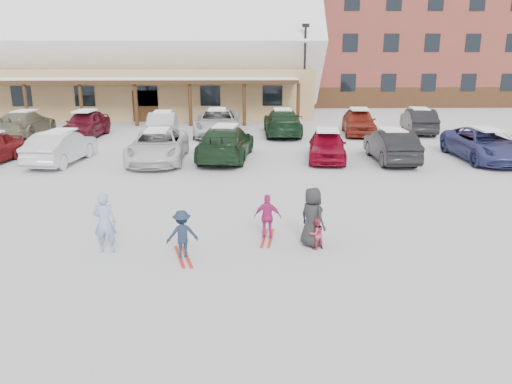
{
  "coord_description": "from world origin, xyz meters",
  "views": [
    {
      "loc": [
        -0.03,
        -12.76,
        4.93
      ],
      "look_at": [
        0.3,
        1.0,
        1.0
      ],
      "focal_mm": 35.0,
      "sensor_mm": 36.0,
      "label": 1
    }
  ],
  "objects_px": {
    "parked_car_7": "(25,123)",
    "parked_car_11": "(282,122)",
    "parked_car_3": "(226,143)",
    "parked_car_10": "(217,122)",
    "parked_car_8": "(86,124)",
    "alpine_hotel": "(391,10)",
    "lamp_post": "(305,67)",
    "adult_skier": "(105,223)",
    "toddler_red": "(316,234)",
    "parked_car_2": "(158,146)",
    "bystander_dark": "(312,217)",
    "parked_car_12": "(359,122)",
    "parked_car_5": "(391,145)",
    "parked_car_13": "(419,121)",
    "day_lodge": "(130,63)",
    "parked_car_1": "(61,147)",
    "parked_car_9": "(163,124)",
    "child_magenta": "(268,217)",
    "child_navy": "(182,234)",
    "parked_car_4": "(327,145)"
  },
  "relations": [
    {
      "from": "child_navy",
      "to": "parked_car_7",
      "type": "height_order",
      "value": "parked_car_7"
    },
    {
      "from": "day_lodge",
      "to": "bystander_dark",
      "type": "height_order",
      "value": "day_lodge"
    },
    {
      "from": "parked_car_5",
      "to": "lamp_post",
      "type": "bearing_deg",
      "value": -79.88
    },
    {
      "from": "alpine_hotel",
      "to": "parked_car_9",
      "type": "distance_m",
      "value": 29.61
    },
    {
      "from": "parked_car_3",
      "to": "parked_car_8",
      "type": "bearing_deg",
      "value": -29.31
    },
    {
      "from": "parked_car_12",
      "to": "parked_car_7",
      "type": "bearing_deg",
      "value": -173.87
    },
    {
      "from": "parked_car_7",
      "to": "parked_car_11",
      "type": "height_order",
      "value": "parked_car_11"
    },
    {
      "from": "alpine_hotel",
      "to": "parked_car_12",
      "type": "relative_size",
      "value": 6.95
    },
    {
      "from": "bystander_dark",
      "to": "parked_car_4",
      "type": "bearing_deg",
      "value": -50.18
    },
    {
      "from": "bystander_dark",
      "to": "parked_car_1",
      "type": "distance_m",
      "value": 14.19
    },
    {
      "from": "parked_car_13",
      "to": "day_lodge",
      "type": "bearing_deg",
      "value": -19.64
    },
    {
      "from": "alpine_hotel",
      "to": "parked_car_12",
      "type": "bearing_deg",
      "value": -109.44
    },
    {
      "from": "parked_car_5",
      "to": "parked_car_9",
      "type": "height_order",
      "value": "parked_car_5"
    },
    {
      "from": "parked_car_7",
      "to": "parked_car_13",
      "type": "relative_size",
      "value": 1.1
    },
    {
      "from": "parked_car_1",
      "to": "parked_car_5",
      "type": "height_order",
      "value": "parked_car_5"
    },
    {
      "from": "lamp_post",
      "to": "adult_skier",
      "type": "xyz_separation_m",
      "value": [
        -7.8,
        -24.29,
        -2.96
      ]
    },
    {
      "from": "bystander_dark",
      "to": "parked_car_4",
      "type": "distance_m",
      "value": 10.68
    },
    {
      "from": "parked_car_1",
      "to": "adult_skier",
      "type": "bearing_deg",
      "value": 121.45
    },
    {
      "from": "alpine_hotel",
      "to": "parked_car_7",
      "type": "height_order",
      "value": "alpine_hotel"
    },
    {
      "from": "adult_skier",
      "to": "toddler_red",
      "type": "distance_m",
      "value": 5.34
    },
    {
      "from": "day_lodge",
      "to": "parked_car_5",
      "type": "bearing_deg",
      "value": -49.65
    },
    {
      "from": "lamp_post",
      "to": "bystander_dark",
      "type": "distance_m",
      "value": 24.32
    },
    {
      "from": "lamp_post",
      "to": "parked_car_9",
      "type": "height_order",
      "value": "lamp_post"
    },
    {
      "from": "alpine_hotel",
      "to": "lamp_post",
      "type": "relative_size",
      "value": 4.71
    },
    {
      "from": "lamp_post",
      "to": "parked_car_13",
      "type": "distance_m",
      "value": 9.16
    },
    {
      "from": "child_navy",
      "to": "alpine_hotel",
      "type": "bearing_deg",
      "value": -127.29
    },
    {
      "from": "parked_car_12",
      "to": "parked_car_9",
      "type": "bearing_deg",
      "value": -172.12
    },
    {
      "from": "parked_car_5",
      "to": "parked_car_12",
      "type": "distance_m",
      "value": 7.55
    },
    {
      "from": "alpine_hotel",
      "to": "day_lodge",
      "type": "bearing_deg",
      "value": -156.67
    },
    {
      "from": "parked_car_7",
      "to": "parked_car_8",
      "type": "bearing_deg",
      "value": 170.06
    },
    {
      "from": "toddler_red",
      "to": "parked_car_12",
      "type": "height_order",
      "value": "parked_car_12"
    },
    {
      "from": "day_lodge",
      "to": "lamp_post",
      "type": "height_order",
      "value": "day_lodge"
    },
    {
      "from": "bystander_dark",
      "to": "parked_car_7",
      "type": "bearing_deg",
      "value": 0.68
    },
    {
      "from": "bystander_dark",
      "to": "parked_car_9",
      "type": "distance_m",
      "value": 18.6
    },
    {
      "from": "lamp_post",
      "to": "parked_car_12",
      "type": "bearing_deg",
      "value": -67.57
    },
    {
      "from": "parked_car_4",
      "to": "parked_car_8",
      "type": "xyz_separation_m",
      "value": [
        -13.03,
        6.54,
        0.07
      ]
    },
    {
      "from": "parked_car_5",
      "to": "parked_car_13",
      "type": "relative_size",
      "value": 0.98
    },
    {
      "from": "parked_car_3",
      "to": "parked_car_10",
      "type": "relative_size",
      "value": 0.95
    },
    {
      "from": "parked_car_2",
      "to": "bystander_dark",
      "type": "bearing_deg",
      "value": -62.55
    },
    {
      "from": "parked_car_3",
      "to": "parked_car_13",
      "type": "distance_m",
      "value": 13.72
    },
    {
      "from": "alpine_hotel",
      "to": "parked_car_7",
      "type": "distance_m",
      "value": 35.23
    },
    {
      "from": "lamp_post",
      "to": "parked_car_8",
      "type": "distance_m",
      "value": 15.5
    },
    {
      "from": "bystander_dark",
      "to": "parked_car_7",
      "type": "height_order",
      "value": "bystander_dark"
    },
    {
      "from": "lamp_post",
      "to": "child_magenta",
      "type": "bearing_deg",
      "value": -98.93
    },
    {
      "from": "parked_car_13",
      "to": "parked_car_12",
      "type": "bearing_deg",
      "value": 15.53
    },
    {
      "from": "parked_car_1",
      "to": "parked_car_7",
      "type": "xyz_separation_m",
      "value": [
        -4.79,
        7.73,
        -0.0
      ]
    },
    {
      "from": "parked_car_4",
      "to": "parked_car_12",
      "type": "bearing_deg",
      "value": 74.91
    },
    {
      "from": "parked_car_8",
      "to": "parked_car_1",
      "type": "bearing_deg",
      "value": -78.66
    },
    {
      "from": "alpine_hotel",
      "to": "parked_car_5",
      "type": "distance_m",
      "value": 30.53
    },
    {
      "from": "parked_car_2",
      "to": "parked_car_9",
      "type": "height_order",
      "value": "parked_car_2"
    }
  ]
}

